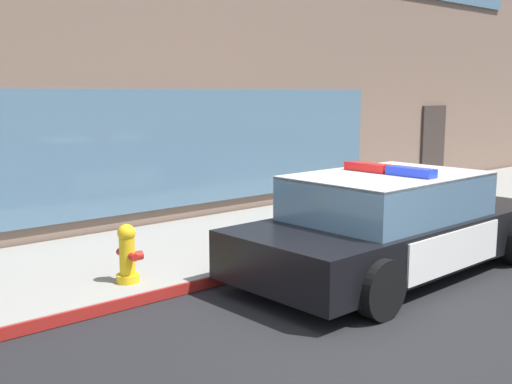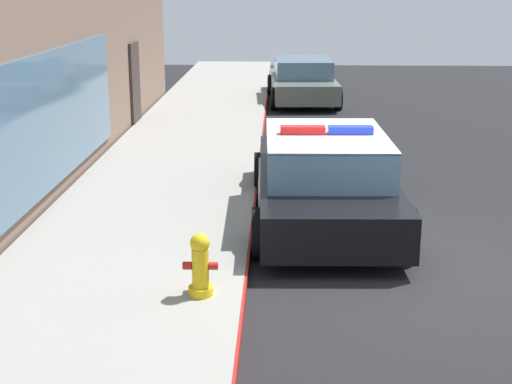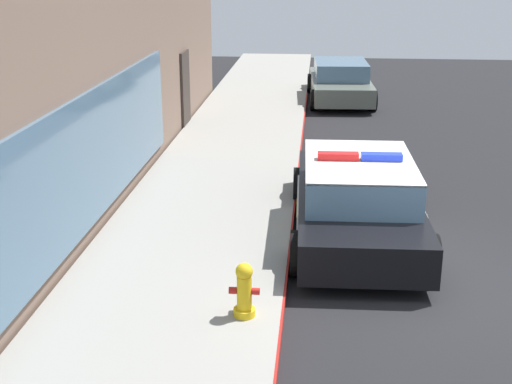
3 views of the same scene
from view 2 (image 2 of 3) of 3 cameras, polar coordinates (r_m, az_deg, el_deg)
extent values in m
plane|color=black|center=(9.60, 12.17, -6.10)|extent=(48.00, 48.00, 0.00)
cube|color=gray|center=(9.62, -10.24, -5.46)|extent=(48.00, 3.16, 0.15)
cube|color=maroon|center=(9.42, -0.65, -5.66)|extent=(28.80, 0.04, 0.14)
cube|color=#382D28|center=(18.79, -9.28, 8.08)|extent=(1.00, 0.08, 2.10)
cube|color=black|center=(11.34, 5.23, 0.30)|extent=(4.97, 2.05, 0.60)
cube|color=silver|center=(12.82, 4.68, 2.90)|extent=(1.72, 1.93, 0.05)
cube|color=silver|center=(9.65, 6.07, -1.50)|extent=(1.42, 1.93, 0.05)
cube|color=silver|center=(11.20, 0.28, 0.17)|extent=(2.07, 0.08, 0.51)
cube|color=silver|center=(11.37, 10.18, 0.15)|extent=(2.07, 0.08, 0.51)
cube|color=yellow|center=(11.20, 0.20, 0.17)|extent=(0.22, 0.02, 0.26)
cube|color=slate|center=(11.01, 5.38, 2.88)|extent=(2.60, 1.80, 0.60)
cube|color=silver|center=(10.95, 5.42, 4.36)|extent=(2.60, 1.80, 0.04)
cube|color=red|center=(10.91, 3.61, 4.79)|extent=(0.22, 0.66, 0.11)
cube|color=blue|center=(10.97, 7.25, 4.75)|extent=(0.22, 0.66, 0.11)
cylinder|color=black|center=(12.91, 0.36, 1.56)|extent=(0.69, 0.24, 0.68)
cylinder|color=black|center=(13.05, 8.87, 1.52)|extent=(0.69, 0.24, 0.68)
cylinder|color=black|center=(9.80, 0.32, -3.14)|extent=(0.69, 0.24, 0.68)
cylinder|color=black|center=(9.98, 11.50, -3.11)|extent=(0.69, 0.24, 0.68)
cylinder|color=gold|center=(8.39, -4.25, -7.56)|extent=(0.28, 0.28, 0.10)
cylinder|color=gold|center=(8.29, -4.29, -5.81)|extent=(0.19, 0.19, 0.45)
sphere|color=gold|center=(8.19, -4.33, -3.92)|extent=(0.22, 0.22, 0.22)
cylinder|color=#B21E19|center=(8.16, -4.34, -3.41)|extent=(0.06, 0.06, 0.05)
cylinder|color=#B21E19|center=(8.27, -3.29, -5.69)|extent=(0.09, 0.10, 0.09)
cylinder|color=#B21E19|center=(8.30, -5.29, -5.65)|extent=(0.09, 0.10, 0.09)
cylinder|color=#B21E19|center=(8.43, -4.18, -5.55)|extent=(0.10, 0.12, 0.12)
cube|color=#596056|center=(22.75, 3.58, 8.13)|extent=(4.58, 2.03, 0.56)
cube|color=slate|center=(22.69, 3.61, 9.46)|extent=(2.41, 1.74, 0.56)
cylinder|color=black|center=(24.19, 1.14, 8.24)|extent=(0.65, 0.23, 0.64)
cylinder|color=black|center=(24.32, 5.46, 8.21)|extent=(0.65, 0.23, 0.64)
cylinder|color=black|center=(21.26, 1.43, 7.18)|extent=(0.65, 0.23, 0.64)
cylinder|color=black|center=(21.41, 6.32, 7.15)|extent=(0.65, 0.23, 0.64)
camera|label=1|loc=(7.06, 55.08, 0.21)|focal=43.30mm
camera|label=3|loc=(1.02, -179.03, 57.50)|focal=49.36mm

